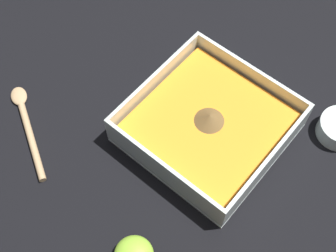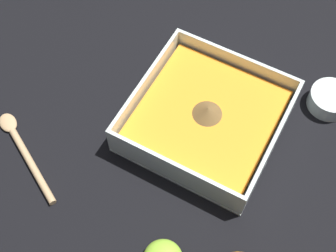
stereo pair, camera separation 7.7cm
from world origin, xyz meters
TOP-DOWN VIEW (x-y plane):
  - ground_plane at (0.00, 0.00)m, footprint 4.00×4.00m
  - square_dish at (-0.03, 0.02)m, footprint 0.24×0.24m
  - wooden_spoon at (-0.22, 0.26)m, footprint 0.11×0.18m

SIDE VIEW (x-z plane):
  - ground_plane at x=0.00m, z-range 0.00..0.00m
  - wooden_spoon at x=-0.22m, z-range 0.00..0.01m
  - square_dish at x=-0.03m, z-range -0.01..0.06m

